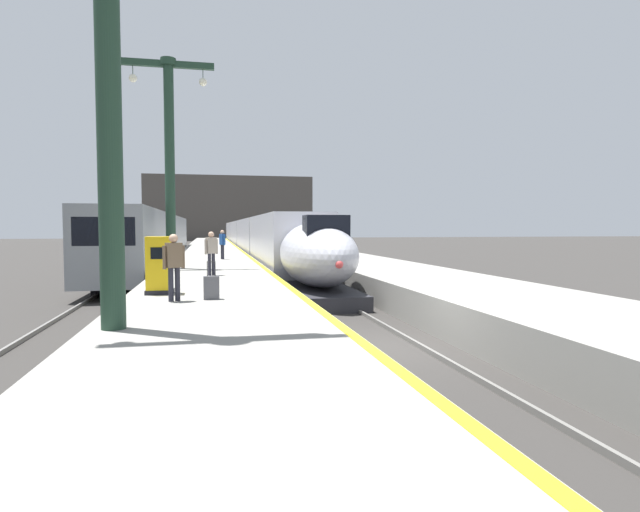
% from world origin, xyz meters
% --- Properties ---
extents(ground_plane, '(260.00, 260.00, 0.00)m').
position_xyz_m(ground_plane, '(0.00, 0.00, 0.00)').
color(ground_plane, '#33302D').
extents(platform_left, '(4.80, 110.00, 1.05)m').
position_xyz_m(platform_left, '(-4.05, 24.75, 0.53)').
color(platform_left, gray).
rests_on(platform_left, ground).
extents(platform_right, '(4.80, 110.00, 1.05)m').
position_xyz_m(platform_right, '(4.05, 24.75, 0.53)').
color(platform_right, gray).
rests_on(platform_right, ground).
extents(platform_left_safety_stripe, '(0.20, 107.80, 0.01)m').
position_xyz_m(platform_left_safety_stripe, '(-1.77, 24.75, 1.05)').
color(platform_left_safety_stripe, yellow).
rests_on(platform_left_safety_stripe, platform_left).
extents(rail_main_left, '(0.08, 110.00, 0.12)m').
position_xyz_m(rail_main_left, '(-0.75, 27.50, 0.06)').
color(rail_main_left, slate).
rests_on(rail_main_left, ground).
extents(rail_main_right, '(0.08, 110.00, 0.12)m').
position_xyz_m(rail_main_right, '(0.75, 27.50, 0.06)').
color(rail_main_right, slate).
rests_on(rail_main_right, ground).
extents(rail_secondary_left, '(0.08, 110.00, 0.12)m').
position_xyz_m(rail_secondary_left, '(-8.85, 27.50, 0.06)').
color(rail_secondary_left, slate).
rests_on(rail_secondary_left, ground).
extents(rail_secondary_right, '(0.08, 110.00, 0.12)m').
position_xyz_m(rail_secondary_right, '(-7.35, 27.50, 0.06)').
color(rail_secondary_right, slate).
rests_on(rail_secondary_right, ground).
extents(highspeed_train_main, '(2.92, 75.95, 3.60)m').
position_xyz_m(highspeed_train_main, '(0.00, 41.82, 1.97)').
color(highspeed_train_main, silver).
rests_on(highspeed_train_main, ground).
extents(regional_train_adjacent, '(2.85, 36.60, 3.80)m').
position_xyz_m(regional_train_adjacent, '(-8.10, 27.16, 2.13)').
color(regional_train_adjacent, gray).
rests_on(regional_train_adjacent, ground).
extents(station_column_mid, '(4.00, 0.68, 9.34)m').
position_xyz_m(station_column_mid, '(-5.90, 12.47, 6.66)').
color(station_column_mid, '#1E3828').
rests_on(station_column_mid, platform_left).
extents(passenger_near_edge, '(0.53, 0.36, 1.69)m').
position_xyz_m(passenger_near_edge, '(-5.05, 1.55, 2.04)').
color(passenger_near_edge, '#23232D').
rests_on(passenger_near_edge, platform_left).
extents(passenger_mid_platform, '(0.51, 0.38, 1.69)m').
position_xyz_m(passenger_mid_platform, '(-4.12, 8.51, 2.04)').
color(passenger_mid_platform, '#23232D').
rests_on(passenger_mid_platform, platform_left).
extents(passenger_far_waiting, '(0.36, 0.53, 1.69)m').
position_xyz_m(passenger_far_waiting, '(-3.48, 18.66, 2.04)').
color(passenger_far_waiting, '#23232D').
rests_on(passenger_far_waiting, platform_left).
extents(rolling_suitcase, '(0.40, 0.22, 0.98)m').
position_xyz_m(rolling_suitcase, '(-4.14, 1.73, 1.35)').
color(rolling_suitcase, '#4C4C51').
rests_on(rolling_suitcase, platform_left).
extents(ticket_machine_yellow, '(0.76, 0.62, 1.60)m').
position_xyz_m(ticket_machine_yellow, '(-5.55, 3.16, 1.79)').
color(ticket_machine_yellow, yellow).
rests_on(ticket_machine_yellow, platform_left).
extents(terminus_back_wall, '(36.00, 2.00, 14.00)m').
position_xyz_m(terminus_back_wall, '(0.00, 102.00, 7.00)').
color(terminus_back_wall, '#4C4742').
rests_on(terminus_back_wall, ground).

